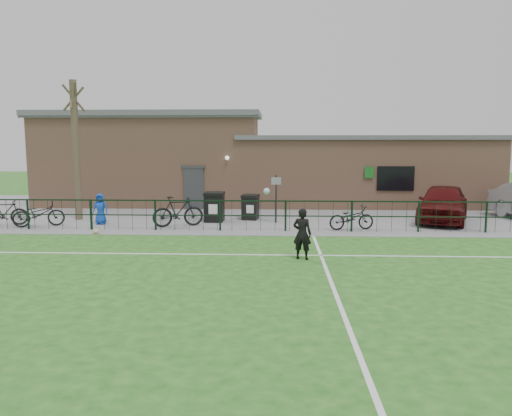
{
  "coord_description": "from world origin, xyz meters",
  "views": [
    {
      "loc": [
        0.66,
        -10.76,
        3.42
      ],
      "look_at": [
        0.0,
        5.0,
        1.3
      ],
      "focal_mm": 35.0,
      "sensor_mm": 36.0,
      "label": 1
    }
  ],
  "objects_px": {
    "ball_ground": "(96,232)",
    "wheelie_bin_right": "(250,208)",
    "bicycle_e": "(351,218)",
    "bare_tree": "(76,151)",
    "bicycle_c": "(39,214)",
    "wheelie_bin_left": "(214,208)",
    "bicycle_d": "(178,211)",
    "spectator_child": "(100,209)",
    "bicycle_b": "(5,213)",
    "car_maroon": "(443,203)",
    "sign_post": "(276,199)"
  },
  "relations": [
    {
      "from": "ball_ground",
      "to": "wheelie_bin_right",
      "type": "bearing_deg",
      "value": 34.03
    },
    {
      "from": "bicycle_e",
      "to": "ball_ground",
      "type": "bearing_deg",
      "value": 84.81
    },
    {
      "from": "bare_tree",
      "to": "bicycle_c",
      "type": "relative_size",
      "value": 3.07
    },
    {
      "from": "wheelie_bin_left",
      "to": "bicycle_e",
      "type": "relative_size",
      "value": 0.66
    },
    {
      "from": "bicycle_d",
      "to": "spectator_child",
      "type": "bearing_deg",
      "value": 62.13
    },
    {
      "from": "bicycle_b",
      "to": "spectator_child",
      "type": "xyz_separation_m",
      "value": [
        3.75,
        0.51,
        0.1
      ]
    },
    {
      "from": "car_maroon",
      "to": "wheelie_bin_left",
      "type": "bearing_deg",
      "value": -155.84
    },
    {
      "from": "wheelie_bin_right",
      "to": "bicycle_c",
      "type": "xyz_separation_m",
      "value": [
        -8.38,
        -2.22,
        0.01
      ]
    },
    {
      "from": "sign_post",
      "to": "spectator_child",
      "type": "height_order",
      "value": "sign_post"
    },
    {
      "from": "sign_post",
      "to": "car_maroon",
      "type": "xyz_separation_m",
      "value": [
        7.1,
        0.62,
        -0.21
      ]
    },
    {
      "from": "ball_ground",
      "to": "bicycle_d",
      "type": "bearing_deg",
      "value": 32.45
    },
    {
      "from": "wheelie_bin_right",
      "to": "bicycle_b",
      "type": "relative_size",
      "value": 0.57
    },
    {
      "from": "spectator_child",
      "to": "ball_ground",
      "type": "xyz_separation_m",
      "value": [
        0.6,
        -2.17,
        -0.55
      ]
    },
    {
      "from": "bicycle_c",
      "to": "bicycle_e",
      "type": "xyz_separation_m",
      "value": [
        12.41,
        -0.23,
        -0.05
      ]
    },
    {
      "from": "car_maroon",
      "to": "bicycle_c",
      "type": "bearing_deg",
      "value": -151.32
    },
    {
      "from": "sign_post",
      "to": "bicycle_e",
      "type": "bearing_deg",
      "value": -28.43
    },
    {
      "from": "wheelie_bin_left",
      "to": "car_maroon",
      "type": "relative_size",
      "value": 0.25
    },
    {
      "from": "bare_tree",
      "to": "bicycle_e",
      "type": "bearing_deg",
      "value": -10.44
    },
    {
      "from": "bicycle_d",
      "to": "bicycle_e",
      "type": "bearing_deg",
      "value": -113.96
    },
    {
      "from": "bicycle_b",
      "to": "bare_tree",
      "type": "bearing_deg",
      "value": -73.25
    },
    {
      "from": "bicycle_c",
      "to": "bicycle_e",
      "type": "relative_size",
      "value": 1.1
    },
    {
      "from": "sign_post",
      "to": "bicycle_c",
      "type": "height_order",
      "value": "sign_post"
    },
    {
      "from": "bicycle_c",
      "to": "ball_ground",
      "type": "xyz_separation_m",
      "value": [
        2.86,
        -1.5,
        -0.42
      ]
    },
    {
      "from": "bicycle_c",
      "to": "spectator_child",
      "type": "xyz_separation_m",
      "value": [
        2.27,
        0.67,
        0.12
      ]
    },
    {
      "from": "wheelie_bin_right",
      "to": "bicycle_c",
      "type": "bearing_deg",
      "value": -156.69
    },
    {
      "from": "bare_tree",
      "to": "bicycle_d",
      "type": "bearing_deg",
      "value": -19.59
    },
    {
      "from": "car_maroon",
      "to": "sign_post",
      "type": "bearing_deg",
      "value": -153.11
    },
    {
      "from": "bicycle_c",
      "to": "wheelie_bin_right",
      "type": "bearing_deg",
      "value": -98.07
    },
    {
      "from": "wheelie_bin_right",
      "to": "spectator_child",
      "type": "relative_size",
      "value": 0.79
    },
    {
      "from": "wheelie_bin_left",
      "to": "spectator_child",
      "type": "height_order",
      "value": "spectator_child"
    },
    {
      "from": "bicycle_c",
      "to": "spectator_child",
      "type": "relative_size",
      "value": 1.54
    },
    {
      "from": "ball_ground",
      "to": "sign_post",
      "type": "bearing_deg",
      "value": 23.28
    },
    {
      "from": "bicycle_c",
      "to": "spectator_child",
      "type": "bearing_deg",
      "value": -96.44
    },
    {
      "from": "bare_tree",
      "to": "bicycle_b",
      "type": "distance_m",
      "value": 3.82
    },
    {
      "from": "car_maroon",
      "to": "bicycle_b",
      "type": "relative_size",
      "value": 2.63
    },
    {
      "from": "bicycle_b",
      "to": "bicycle_d",
      "type": "height_order",
      "value": "bicycle_d"
    },
    {
      "from": "wheelie_bin_right",
      "to": "sign_post",
      "type": "bearing_deg",
      "value": -29.29
    },
    {
      "from": "bicycle_d",
      "to": "bicycle_e",
      "type": "distance_m",
      "value": 6.85
    },
    {
      "from": "bicycle_d",
      "to": "spectator_child",
      "type": "distance_m",
      "value": 3.34
    },
    {
      "from": "wheelie_bin_left",
      "to": "bare_tree",
      "type": "bearing_deg",
      "value": 178.27
    },
    {
      "from": "wheelie_bin_left",
      "to": "spectator_child",
      "type": "relative_size",
      "value": 0.92
    },
    {
      "from": "bare_tree",
      "to": "bicycle_c",
      "type": "distance_m",
      "value": 3.23
    },
    {
      "from": "sign_post",
      "to": "spectator_child",
      "type": "relative_size",
      "value": 1.58
    },
    {
      "from": "bicycle_c",
      "to": "ball_ground",
      "type": "relative_size",
      "value": 9.03
    },
    {
      "from": "bare_tree",
      "to": "bicycle_d",
      "type": "xyz_separation_m",
      "value": [
        4.71,
        -1.68,
        -2.37
      ]
    },
    {
      "from": "wheelie_bin_right",
      "to": "bicycle_b",
      "type": "bearing_deg",
      "value": -159.73
    },
    {
      "from": "wheelie_bin_left",
      "to": "bicycle_e",
      "type": "bearing_deg",
      "value": -16.87
    },
    {
      "from": "spectator_child",
      "to": "ball_ground",
      "type": "height_order",
      "value": "spectator_child"
    },
    {
      "from": "sign_post",
      "to": "spectator_child",
      "type": "distance_m",
      "value": 7.27
    },
    {
      "from": "wheelie_bin_right",
      "to": "sign_post",
      "type": "relative_size",
      "value": 0.5
    }
  ]
}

